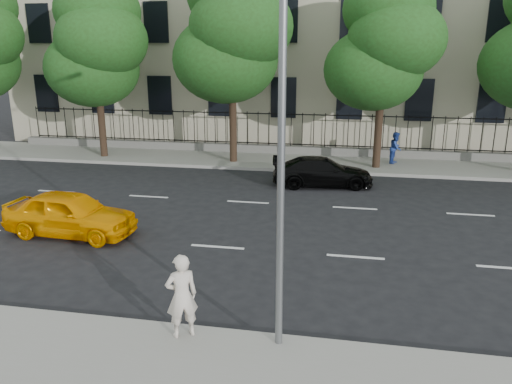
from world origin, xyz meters
TOP-DOWN VIEW (x-y plane):
  - ground at (0.00, 0.00)m, footprint 120.00×120.00m
  - far_sidewalk at (0.00, 14.00)m, footprint 60.00×4.00m
  - lane_markings at (0.00, 4.75)m, footprint 49.60×4.62m
  - iron_fence at (0.00, 15.70)m, footprint 30.00×0.50m
  - street_light at (2.50, -1.77)m, footprint 0.25×3.32m
  - tree_b at (-8.96, 13.36)m, footprint 5.53×5.12m
  - tree_c at (-1.96, 13.36)m, footprint 5.89×5.50m
  - tree_d at (5.04, 13.36)m, footprint 5.34×4.94m
  - yellow_taxi at (-4.74, 2.63)m, footprint 4.20×1.90m
  - black_sedan at (2.63, 9.88)m, footprint 4.41×2.28m
  - woman_near at (0.60, -2.40)m, footprint 0.75×0.68m
  - pedestrian_far at (5.95, 14.21)m, footprint 0.81×0.91m

SIDE VIEW (x-z plane):
  - ground at x=0.00m, z-range 0.00..0.00m
  - lane_markings at x=0.00m, z-range 0.00..0.01m
  - far_sidewalk at x=0.00m, z-range 0.00..0.15m
  - black_sedan at x=2.63m, z-range 0.00..1.22m
  - iron_fence at x=0.00m, z-range -0.45..1.75m
  - yellow_taxi at x=-4.74m, z-range 0.00..1.40m
  - pedestrian_far at x=5.95m, z-range 0.15..1.70m
  - woman_near at x=0.60m, z-range 0.15..1.88m
  - street_light at x=2.50m, z-range 1.12..9.17m
  - tree_d at x=5.04m, z-range 1.42..10.26m
  - tree_b at x=-8.96m, z-range 1.35..10.33m
  - tree_c at x=-1.96m, z-range 1.51..11.31m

